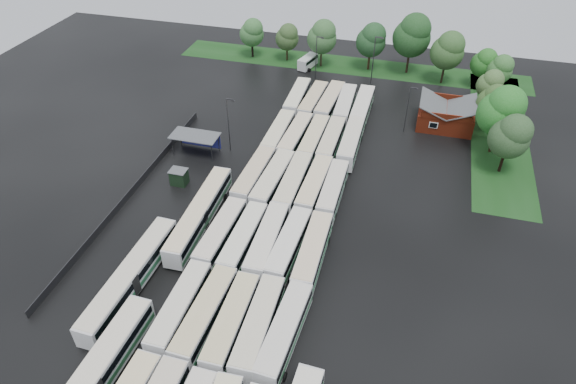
# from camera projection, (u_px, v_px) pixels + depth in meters

# --- Properties ---
(ground) EXTENTS (160.00, 160.00, 0.00)m
(ground) POSITION_uv_depth(u_px,v_px,m) (250.00, 256.00, 69.44)
(ground) COLOR black
(ground) RESTS_ON ground
(brick_building) EXTENTS (10.07, 8.60, 5.39)m
(brick_building) POSITION_uv_depth(u_px,v_px,m) (445.00, 117.00, 95.77)
(brick_building) COLOR maroon
(brick_building) RESTS_ON ground
(wash_shed) EXTENTS (8.20, 4.20, 3.58)m
(wash_shed) POSITION_uv_depth(u_px,v_px,m) (196.00, 137.00, 88.00)
(wash_shed) COLOR #2D2D30
(wash_shed) RESTS_ON ground
(utility_hut) EXTENTS (2.70, 2.20, 2.62)m
(utility_hut) POSITION_uv_depth(u_px,v_px,m) (179.00, 177.00, 81.64)
(utility_hut) COLOR black
(utility_hut) RESTS_ON ground
(grass_strip_north) EXTENTS (80.00, 10.00, 0.01)m
(grass_strip_north) POSITION_uv_depth(u_px,v_px,m) (349.00, 65.00, 118.32)
(grass_strip_north) COLOR #143D13
(grass_strip_north) RESTS_ON ground
(grass_strip_east) EXTENTS (10.00, 50.00, 0.01)m
(grass_strip_east) POSITION_uv_depth(u_px,v_px,m) (499.00, 133.00, 94.82)
(grass_strip_east) COLOR #143D13
(grass_strip_east) RESTS_ON ground
(west_fence) EXTENTS (0.10, 50.00, 1.20)m
(west_fence) POSITION_uv_depth(u_px,v_px,m) (132.00, 191.00, 79.85)
(west_fence) COLOR #2D2D30
(west_fence) RESTS_ON ground
(bus_r1c0) EXTENTS (2.77, 12.94, 3.60)m
(bus_r1c0) POSITION_uv_depth(u_px,v_px,m) (180.00, 308.00, 59.95)
(bus_r1c0) COLOR silver
(bus_r1c0) RESTS_ON ground
(bus_r1c1) EXTENTS (3.22, 13.39, 3.71)m
(bus_r1c1) POSITION_uv_depth(u_px,v_px,m) (205.00, 315.00, 59.08)
(bus_r1c1) COLOR silver
(bus_r1c1) RESTS_ON ground
(bus_r1c2) EXTENTS (2.95, 13.08, 3.63)m
(bus_r1c2) POSITION_uv_depth(u_px,v_px,m) (232.00, 323.00, 58.29)
(bus_r1c2) COLOR silver
(bus_r1c2) RESTS_ON ground
(bus_r1c3) EXTENTS (3.08, 13.28, 3.68)m
(bus_r1c3) POSITION_uv_depth(u_px,v_px,m) (258.00, 327.00, 57.81)
(bus_r1c3) COLOR silver
(bus_r1c3) RESTS_ON ground
(bus_r1c4) EXTENTS (3.46, 13.27, 3.66)m
(bus_r1c4) POSITION_uv_depth(u_px,v_px,m) (284.00, 333.00, 57.15)
(bus_r1c4) COLOR silver
(bus_r1c4) RESTS_ON ground
(bus_r2c0) EXTENTS (3.10, 12.89, 3.57)m
(bus_r2c0) POSITION_uv_depth(u_px,v_px,m) (221.00, 234.00, 70.09)
(bus_r2c0) COLOR silver
(bus_r2c0) RESTS_ON ground
(bus_r2c1) EXTENTS (2.94, 12.93, 3.59)m
(bus_r2c1) POSITION_uv_depth(u_px,v_px,m) (243.00, 239.00, 69.23)
(bus_r2c1) COLOR silver
(bus_r2c1) RESTS_ON ground
(bus_r2c2) EXTENTS (3.15, 13.38, 3.71)m
(bus_r2c2) POSITION_uv_depth(u_px,v_px,m) (267.00, 242.00, 68.75)
(bus_r2c2) COLOR silver
(bus_r2c2) RESTS_ON ground
(bus_r2c3) EXTENTS (3.28, 13.11, 3.62)m
(bus_r2c3) POSITION_uv_depth(u_px,v_px,m) (289.00, 246.00, 68.25)
(bus_r2c3) COLOR silver
(bus_r2c3) RESTS_ON ground
(bus_r2c4) EXTENTS (3.02, 13.38, 3.72)m
(bus_r2c4) POSITION_uv_depth(u_px,v_px,m) (313.00, 252.00, 67.18)
(bus_r2c4) COLOR silver
(bus_r2c4) RESTS_ON ground
(bus_r3c0) EXTENTS (3.23, 13.33, 3.69)m
(bus_r3c0) POSITION_uv_depth(u_px,v_px,m) (254.00, 176.00, 80.56)
(bus_r3c0) COLOR silver
(bus_r3c0) RESTS_ON ground
(bus_r3c1) EXTENTS (3.52, 13.68, 3.77)m
(bus_r3c1) POSITION_uv_depth(u_px,v_px,m) (273.00, 181.00, 79.54)
(bus_r3c1) COLOR silver
(bus_r3c1) RESTS_ON ground
(bus_r3c2) EXTENTS (2.92, 13.53, 3.76)m
(bus_r3c2) POSITION_uv_depth(u_px,v_px,m) (293.00, 184.00, 78.91)
(bus_r3c2) COLOR silver
(bus_r3c2) RESTS_ON ground
(bus_r3c3) EXTENTS (3.09, 13.24, 3.67)m
(bus_r3c3) POSITION_uv_depth(u_px,v_px,m) (314.00, 186.00, 78.55)
(bus_r3c3) COLOR silver
(bus_r3c3) RESTS_ON ground
(bus_r3c4) EXTENTS (2.80, 12.79, 3.56)m
(bus_r3c4) POSITION_uv_depth(u_px,v_px,m) (333.00, 190.00, 77.80)
(bus_r3c4) COLOR silver
(bus_r3c4) RESTS_ON ground
(bus_r4c0) EXTENTS (2.81, 12.94, 3.60)m
(bus_r4c0) POSITION_uv_depth(u_px,v_px,m) (278.00, 134.00, 90.58)
(bus_r4c0) COLOR silver
(bus_r4c0) RESTS_ON ground
(bus_r4c1) EXTENTS (3.28, 13.12, 3.63)m
(bus_r4c1) POSITION_uv_depth(u_px,v_px,m) (295.00, 137.00, 89.82)
(bus_r4c1) COLOR silver
(bus_r4c1) RESTS_ON ground
(bus_r4c2) EXTENTS (2.95, 12.96, 3.59)m
(bus_r4c2) POSITION_uv_depth(u_px,v_px,m) (314.00, 140.00, 89.15)
(bus_r4c2) COLOR silver
(bus_r4c2) RESTS_ON ground
(bus_r4c3) EXTENTS (2.83, 12.90, 3.59)m
(bus_r4c3) POSITION_uv_depth(u_px,v_px,m) (331.00, 142.00, 88.69)
(bus_r4c3) COLOR silver
(bus_r4c3) RESTS_ON ground
(bus_r4c4) EXTENTS (2.96, 13.28, 3.69)m
(bus_r4c4) POSITION_uv_depth(u_px,v_px,m) (351.00, 143.00, 88.26)
(bus_r4c4) COLOR silver
(bus_r4c4) RESTS_ON ground
(bus_r5c0) EXTENTS (3.08, 13.01, 3.60)m
(bus_r5c0) POSITION_uv_depth(u_px,v_px,m) (297.00, 98.00, 101.27)
(bus_r5c0) COLOR silver
(bus_r5c0) RESTS_ON ground
(bus_r5c1) EXTENTS (3.31, 12.98, 3.58)m
(bus_r5c1) POSITION_uv_depth(u_px,v_px,m) (313.00, 102.00, 100.18)
(bus_r5c1) COLOR silver
(bus_r5c1) RESTS_ON ground
(bus_r5c2) EXTENTS (3.50, 13.55, 3.74)m
(bus_r5c2) POSITION_uv_depth(u_px,v_px,m) (330.00, 103.00, 99.72)
(bus_r5c2) COLOR silver
(bus_r5c2) RESTS_ON ground
(bus_r5c3) EXTENTS (3.22, 13.22, 3.66)m
(bus_r5c3) POSITION_uv_depth(u_px,v_px,m) (345.00, 106.00, 98.81)
(bus_r5c3) COLOR silver
(bus_r5c3) RESTS_ON ground
(bus_r5c4) EXTENTS (2.89, 13.45, 3.74)m
(bus_r5c4) POSITION_uv_depth(u_px,v_px,m) (362.00, 108.00, 98.11)
(bus_r5c4) COLOR silver
(bus_r5c4) RESTS_ON ground
(artic_bus_west_a) EXTENTS (3.47, 20.02, 3.70)m
(artic_bus_west_a) POSITION_uv_depth(u_px,v_px,m) (94.00, 379.00, 52.62)
(artic_bus_west_a) COLOR silver
(artic_bus_west_a) RESTS_ON ground
(artic_bus_west_b) EXTENTS (3.16, 19.58, 3.62)m
(artic_bus_west_b) POSITION_uv_depth(u_px,v_px,m) (200.00, 214.00, 73.38)
(artic_bus_west_b) COLOR silver
(artic_bus_west_b) RESTS_ON ground
(artic_bus_west_c) EXTENTS (3.30, 19.86, 3.67)m
(artic_bus_west_c) POSITION_uv_depth(u_px,v_px,m) (131.00, 277.00, 63.70)
(artic_bus_west_c) COLOR silver
(artic_bus_west_c) RESTS_ON ground
(minibus) EXTENTS (3.65, 6.33, 2.60)m
(minibus) POSITION_uv_depth(u_px,v_px,m) (308.00, 62.00, 116.53)
(minibus) COLOR silver
(minibus) RESTS_ON ground
(tree_north_0) EXTENTS (5.65, 5.64, 9.35)m
(tree_north_0) POSITION_uv_depth(u_px,v_px,m) (252.00, 32.00, 118.49)
(tree_north_0) COLOR black
(tree_north_0) RESTS_ON ground
(tree_north_1) EXTENTS (5.34, 5.34, 8.84)m
(tree_north_1) POSITION_uv_depth(u_px,v_px,m) (288.00, 37.00, 117.12)
(tree_north_1) COLOR #322415
(tree_north_1) RESTS_ON ground
(tree_north_2) EXTENTS (6.61, 6.61, 10.94)m
(tree_north_2) POSITION_uv_depth(u_px,v_px,m) (323.00, 36.00, 113.69)
(tree_north_2) COLOR #372A1D
(tree_north_2) RESTS_ON ground
(tree_north_3) EXTENTS (6.56, 6.56, 10.87)m
(tree_north_3) POSITION_uv_depth(u_px,v_px,m) (372.00, 40.00, 112.31)
(tree_north_3) COLOR #352516
(tree_north_3) RESTS_ON ground
(tree_north_4) EXTENTS (8.15, 8.15, 13.50)m
(tree_north_4) POSITION_uv_depth(u_px,v_px,m) (413.00, 35.00, 109.92)
(tree_north_4) COLOR #2E1F16
(tree_north_4) RESTS_ON ground
(tree_north_5) EXTENTS (7.00, 7.00, 11.59)m
(tree_north_5) POSITION_uv_depth(u_px,v_px,m) (448.00, 50.00, 106.56)
(tree_north_5) COLOR black
(tree_north_5) RESTS_ON ground
(tree_north_6) EXTENTS (5.23, 5.23, 8.67)m
(tree_north_6) POSITION_uv_depth(u_px,v_px,m) (484.00, 62.00, 106.16)
(tree_north_6) COLOR #362313
(tree_north_6) RESTS_ON ground
(tree_east_0) EXTENTS (6.50, 6.50, 10.76)m
(tree_east_0) POSITION_uv_depth(u_px,v_px,m) (511.00, 136.00, 80.81)
(tree_east_0) COLOR black
(tree_east_0) RESTS_ON ground
(tree_east_1) EXTENTS (7.68, 7.68, 12.72)m
(tree_east_1) POSITION_uv_depth(u_px,v_px,m) (503.00, 111.00, 84.64)
(tree_east_1) COLOR black
(tree_east_1) RESTS_ON ground
(tree_east_2) EXTENTS (5.60, 5.60, 9.28)m
(tree_east_2) POSITION_uv_depth(u_px,v_px,m) (494.00, 101.00, 91.92)
(tree_east_2) COLOR black
(tree_east_2) RESTS_ON ground
(tree_east_3) EXTENTS (5.00, 5.00, 8.28)m
(tree_east_3) POSITION_uv_depth(u_px,v_px,m) (491.00, 84.00, 98.92)
(tree_east_3) COLOR black
(tree_east_3) RESTS_ON ground
(tree_east_4) EXTENTS (5.21, 5.21, 8.63)m
(tree_east_4) POSITION_uv_depth(u_px,v_px,m) (500.00, 69.00, 103.77)
(tree_east_4) COLOR black
(tree_east_4) RESTS_ON ground
(lamp_post_ne) EXTENTS (1.39, 0.27, 9.03)m
(lamp_post_ne) POSITION_uv_depth(u_px,v_px,m) (408.00, 107.00, 91.89)
(lamp_post_ne) COLOR #2D2D30
(lamp_post_ne) RESTS_ON ground
(lamp_post_nw) EXTENTS (1.55, 0.30, 10.08)m
(lamp_post_nw) POSITION_uv_depth(u_px,v_px,m) (229.00, 121.00, 86.60)
(lamp_post_nw) COLOR #2D2D30
(lamp_post_nw) RESTS_ON ground
(lamp_post_back_w) EXTENTS (1.61, 0.31, 10.42)m
(lamp_post_back_w) POSITION_uv_depth(u_px,v_px,m) (317.00, 57.00, 107.28)
(lamp_post_back_w) COLOR #2D2D30
(lamp_post_back_w) RESTS_ON ground
(lamp_post_back_e) EXTENTS (1.68, 0.33, 10.93)m
(lamp_post_back_e) POSITION_uv_depth(u_px,v_px,m) (374.00, 58.00, 106.03)
(lamp_post_back_e) COLOR #2D2D30
(lamp_post_back_e) RESTS_ON ground
(puddle_2) EXTENTS (7.00, 7.00, 0.01)m
(puddle_2) POSITION_uv_depth(u_px,v_px,m) (190.00, 246.00, 70.98)
(puddle_2) COLOR black
(puddle_2) RESTS_ON ground
(puddle_3) EXTENTS (3.27, 3.27, 0.01)m
(puddle_3) POSITION_uv_depth(u_px,v_px,m) (266.00, 260.00, 68.90)
(puddle_3) COLOR black
(puddle_3) RESTS_ON ground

